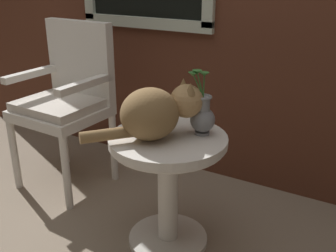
% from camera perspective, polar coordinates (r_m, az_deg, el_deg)
% --- Properties ---
extents(ground_plane, '(6.00, 6.00, 0.00)m').
position_cam_1_polar(ground_plane, '(2.16, -7.58, -15.10)').
color(ground_plane, gray).
extents(wicker_side_table, '(0.54, 0.54, 0.57)m').
position_cam_1_polar(wicker_side_table, '(1.88, -0.00, -6.22)').
color(wicker_side_table, silver).
rests_on(wicker_side_table, ground_plane).
extents(wicker_chair, '(0.50, 0.47, 0.99)m').
position_cam_1_polar(wicker_chair, '(2.49, -14.10, 4.31)').
color(wicker_chair, silver).
rests_on(wicker_chair, ground_plane).
extents(cat, '(0.41, 0.46, 0.25)m').
position_cam_1_polar(cat, '(1.75, -1.74, 2.03)').
color(cat, olive).
rests_on(cat, wicker_side_table).
extents(pewter_vase_with_ivy, '(0.12, 0.11, 0.30)m').
position_cam_1_polar(pewter_vase_with_ivy, '(1.81, 4.92, 1.63)').
color(pewter_vase_with_ivy, gray).
rests_on(pewter_vase_with_ivy, wicker_side_table).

